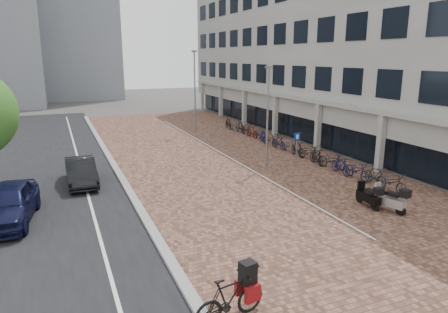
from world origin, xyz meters
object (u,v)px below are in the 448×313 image
Objects in this scene: hero_bike at (230,298)px; scooter_front at (389,199)px; scooter_mid at (368,195)px; parking_sign at (297,145)px; car_dark at (81,172)px; car_navy at (8,203)px.

scooter_front is (9.22, 4.19, -0.06)m from hero_bike.
scooter_mid is 6.92m from parking_sign.
hero_bike is at bearing -137.21° from parking_sign.
parking_sign is (0.63, 6.84, 0.84)m from scooter_mid.
parking_sign is at bearing -50.21° from hero_bike.
hero_bike reaches higher than car_dark.
parking_sign is at bearing -7.84° from car_dark.
hero_bike is 1.26× the size of scooter_front.
hero_bike is 15.13m from parking_sign.
car_navy is at bearing 20.07° from hero_bike.
hero_bike is at bearing -169.08° from scooter_front.
parking_sign is (12.07, -1.53, 0.71)m from car_dark.
parking_sign is (9.43, 11.80, 0.73)m from hero_bike.
hero_bike is at bearing -79.43° from car_dark.
scooter_front is at bearing -56.64° from scooter_mid.
parking_sign is at bearing 89.95° from scooter_mid.
scooter_front is (11.86, -9.14, -0.09)m from car_dark.
scooter_front is 7.66m from parking_sign.
car_navy is 10.79m from hero_bike.
car_dark reaches higher than scooter_mid.
scooter_mid is at bearing -36.78° from car_dark.
car_navy is 2.20× the size of parking_sign.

